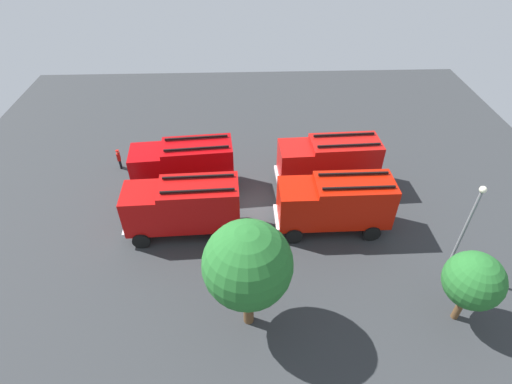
% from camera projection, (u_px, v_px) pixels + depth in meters
% --- Properties ---
extents(ground_plane, '(47.23, 47.23, 0.00)m').
position_uv_depth(ground_plane, '(256.00, 208.00, 27.68)').
color(ground_plane, '#2D3033').
extents(fire_truck_0, '(7.30, 3.00, 3.88)m').
position_uv_depth(fire_truck_0, '(329.00, 160.00, 28.35)').
color(fire_truck_0, '#B5120E').
rests_on(fire_truck_0, ground).
extents(fire_truck_1, '(7.38, 3.24, 3.88)m').
position_uv_depth(fire_truck_1, '(184.00, 164.00, 28.00)').
color(fire_truck_1, '#AC060A').
rests_on(fire_truck_1, ground).
extents(fire_truck_2, '(7.23, 2.81, 3.88)m').
position_uv_depth(fire_truck_2, '(335.00, 202.00, 24.82)').
color(fire_truck_2, '#BC1405').
rests_on(fire_truck_2, ground).
extents(fire_truck_3, '(7.29, 2.98, 3.88)m').
position_uv_depth(fire_truck_3, '(183.00, 206.00, 24.57)').
color(fire_truck_3, '#B20C0B').
rests_on(fire_truck_3, ground).
extents(firefighter_0, '(0.44, 0.48, 1.65)m').
position_uv_depth(firefighter_0, '(314.00, 151.00, 31.47)').
color(firefighter_0, black).
rests_on(firefighter_0, ground).
extents(firefighter_1, '(0.43, 0.48, 1.63)m').
position_uv_depth(firefighter_1, '(242.00, 256.00, 23.05)').
color(firefighter_1, black).
rests_on(firefighter_1, ground).
extents(firefighter_2, '(0.46, 0.31, 1.82)m').
position_uv_depth(firefighter_2, '(258.00, 240.00, 23.88)').
color(firefighter_2, black).
rests_on(firefighter_2, ground).
extents(firefighter_3, '(0.33, 0.46, 1.61)m').
position_uv_depth(firefighter_3, '(119.00, 158.00, 30.78)').
color(firefighter_3, black).
rests_on(firefighter_3, ground).
extents(firefighter_4, '(0.26, 0.43, 1.62)m').
position_uv_depth(firefighter_4, '(169.00, 159.00, 30.73)').
color(firefighter_4, black).
rests_on(firefighter_4, ground).
extents(tree_0, '(2.87, 2.87, 4.45)m').
position_uv_depth(tree_0, '(474.00, 281.00, 19.07)').
color(tree_0, brown).
rests_on(tree_0, ground).
extents(tree_1, '(4.19, 4.19, 6.49)m').
position_uv_depth(tree_1, '(248.00, 265.00, 18.05)').
color(tree_1, brown).
rests_on(tree_1, ground).
extents(traffic_cone_0, '(0.48, 0.48, 0.68)m').
position_uv_depth(traffic_cone_0, '(179.00, 170.00, 30.55)').
color(traffic_cone_0, '#F2600C').
rests_on(traffic_cone_0, ground).
extents(traffic_cone_1, '(0.46, 0.46, 0.65)m').
position_uv_depth(traffic_cone_1, '(206.00, 161.00, 31.47)').
color(traffic_cone_1, '#F2600C').
rests_on(traffic_cone_1, ground).
extents(lamppost, '(0.36, 0.36, 6.38)m').
position_uv_depth(lamppost, '(466.00, 226.00, 20.90)').
color(lamppost, slate).
rests_on(lamppost, ground).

